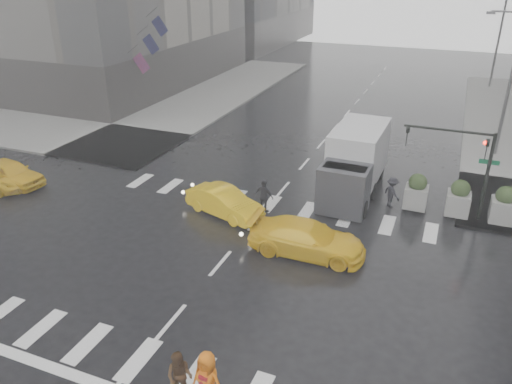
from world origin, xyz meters
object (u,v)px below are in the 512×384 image
at_px(pedestrian_brown, 180,376).
at_px(box_truck, 355,161).
at_px(taxi_mid, 224,202).
at_px(taxi_front, 10,173).
at_px(traffic_signal_pole, 467,157).
at_px(pedestrian_orange, 207,381).

relative_size(pedestrian_brown, box_truck, 0.25).
xyz_separation_m(pedestrian_brown, box_truck, (1.64, 15.68, 1.05)).
bearing_deg(taxi_mid, taxi_front, 113.31).
bearing_deg(traffic_signal_pole, taxi_front, -167.43).
bearing_deg(pedestrian_orange, box_truck, 96.84).
bearing_deg(pedestrian_brown, traffic_signal_pole, 55.37).
relative_size(traffic_signal_pole, taxi_mid, 1.09).
height_order(pedestrian_orange, taxi_front, pedestrian_orange).
bearing_deg(traffic_signal_pole, pedestrian_brown, -115.27).
height_order(pedestrian_brown, taxi_front, pedestrian_brown).
bearing_deg(taxi_front, pedestrian_brown, -114.53).
xyz_separation_m(traffic_signal_pole, box_truck, (-5.35, 0.87, -1.34)).
bearing_deg(taxi_front, box_truck, -65.57).
height_order(pedestrian_orange, box_truck, box_truck).
xyz_separation_m(traffic_signal_pole, pedestrian_orange, (-6.09, -14.81, -2.23)).
bearing_deg(box_truck, traffic_signal_pole, -7.89).
bearing_deg(box_truck, pedestrian_brown, -94.64).
xyz_separation_m(traffic_signal_pole, taxi_front, (-23.39, -5.21, -2.49)).
relative_size(traffic_signal_pole, taxi_front, 1.06).
bearing_deg(pedestrian_brown, taxi_front, 140.31).
xyz_separation_m(traffic_signal_pole, pedestrian_brown, (-6.99, -14.81, -2.39)).
bearing_deg(taxi_front, traffic_signal_pole, -71.64).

